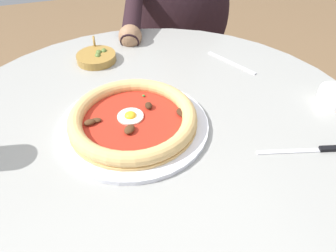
{
  "coord_description": "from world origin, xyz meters",
  "views": [
    {
      "loc": [
        0.49,
        -0.13,
        1.17
      ],
      "look_at": [
        -0.0,
        0.03,
        0.72
      ],
      "focal_mm": 34.34,
      "sensor_mm": 36.0,
      "label": 1
    }
  ],
  "objects_px": {
    "steak_knife": "(323,149)",
    "diner_person": "(179,61)",
    "ramekin_capers": "(335,96)",
    "olive_pan": "(97,57)",
    "fork_utensil": "(231,63)",
    "dining_table": "(156,172)",
    "pizza_on_plate": "(133,120)",
    "cafe_chair_diner": "(182,32)"
  },
  "relations": [
    {
      "from": "fork_utensil",
      "to": "steak_knife",
      "type": "bearing_deg",
      "value": 3.2
    },
    {
      "from": "pizza_on_plate",
      "to": "cafe_chair_diner",
      "type": "bearing_deg",
      "value": 152.83
    },
    {
      "from": "pizza_on_plate",
      "to": "fork_utensil",
      "type": "distance_m",
      "value": 0.36
    },
    {
      "from": "steak_knife",
      "to": "diner_person",
      "type": "xyz_separation_m",
      "value": [
        -0.79,
        -0.02,
        -0.23
      ]
    },
    {
      "from": "dining_table",
      "to": "fork_utensil",
      "type": "relative_size",
      "value": 6.58
    },
    {
      "from": "steak_knife",
      "to": "olive_pan",
      "type": "bearing_deg",
      "value": -142.85
    },
    {
      "from": "diner_person",
      "to": "olive_pan",
      "type": "bearing_deg",
      "value": -48.96
    },
    {
      "from": "pizza_on_plate",
      "to": "olive_pan",
      "type": "bearing_deg",
      "value": -173.94
    },
    {
      "from": "pizza_on_plate",
      "to": "dining_table",
      "type": "bearing_deg",
      "value": 70.77
    },
    {
      "from": "steak_knife",
      "to": "ramekin_capers",
      "type": "relative_size",
      "value": 2.65
    },
    {
      "from": "fork_utensil",
      "to": "diner_person",
      "type": "relative_size",
      "value": 0.13
    },
    {
      "from": "pizza_on_plate",
      "to": "ramekin_capers",
      "type": "bearing_deg",
      "value": 82.95
    },
    {
      "from": "pizza_on_plate",
      "to": "diner_person",
      "type": "distance_m",
      "value": 0.73
    },
    {
      "from": "dining_table",
      "to": "ramekin_capers",
      "type": "xyz_separation_m",
      "value": [
        0.04,
        0.42,
        0.16
      ]
    },
    {
      "from": "ramekin_capers",
      "to": "diner_person",
      "type": "distance_m",
      "value": 0.73
    },
    {
      "from": "dining_table",
      "to": "diner_person",
      "type": "distance_m",
      "value": 0.69
    },
    {
      "from": "ramekin_capers",
      "to": "cafe_chair_diner",
      "type": "bearing_deg",
      "value": -174.61
    },
    {
      "from": "pizza_on_plate",
      "to": "fork_utensil",
      "type": "relative_size",
      "value": 2.11
    },
    {
      "from": "dining_table",
      "to": "olive_pan",
      "type": "xyz_separation_m",
      "value": [
        -0.32,
        -0.07,
        0.16
      ]
    },
    {
      "from": "ramekin_capers",
      "to": "olive_pan",
      "type": "distance_m",
      "value": 0.61
    },
    {
      "from": "steak_knife",
      "to": "cafe_chair_diner",
      "type": "xyz_separation_m",
      "value": [
        -0.93,
        0.05,
        -0.17
      ]
    },
    {
      "from": "steak_knife",
      "to": "fork_utensil",
      "type": "relative_size",
      "value": 1.32
    },
    {
      "from": "dining_table",
      "to": "ramekin_capers",
      "type": "height_order",
      "value": "ramekin_capers"
    },
    {
      "from": "ramekin_capers",
      "to": "fork_utensil",
      "type": "xyz_separation_m",
      "value": [
        -0.23,
        -0.14,
        -0.02
      ]
    },
    {
      "from": "steak_knife",
      "to": "diner_person",
      "type": "height_order",
      "value": "diner_person"
    },
    {
      "from": "steak_knife",
      "to": "cafe_chair_diner",
      "type": "relative_size",
      "value": 0.21
    },
    {
      "from": "dining_table",
      "to": "cafe_chair_diner",
      "type": "height_order",
      "value": "cafe_chair_diner"
    },
    {
      "from": "olive_pan",
      "to": "fork_utensil",
      "type": "height_order",
      "value": "olive_pan"
    },
    {
      "from": "pizza_on_plate",
      "to": "ramekin_capers",
      "type": "distance_m",
      "value": 0.46
    },
    {
      "from": "pizza_on_plate",
      "to": "olive_pan",
      "type": "height_order",
      "value": "olive_pan"
    },
    {
      "from": "pizza_on_plate",
      "to": "steak_knife",
      "type": "distance_m",
      "value": 0.38
    },
    {
      "from": "pizza_on_plate",
      "to": "diner_person",
      "type": "height_order",
      "value": "diner_person"
    },
    {
      "from": "dining_table",
      "to": "olive_pan",
      "type": "height_order",
      "value": "olive_pan"
    },
    {
      "from": "dining_table",
      "to": "olive_pan",
      "type": "distance_m",
      "value": 0.36
    },
    {
      "from": "olive_pan",
      "to": "pizza_on_plate",
      "type": "bearing_deg",
      "value": 6.06
    },
    {
      "from": "dining_table",
      "to": "diner_person",
      "type": "height_order",
      "value": "diner_person"
    },
    {
      "from": "diner_person",
      "to": "pizza_on_plate",
      "type": "bearing_deg",
      "value": -27.68
    },
    {
      "from": "steak_knife",
      "to": "olive_pan",
      "type": "height_order",
      "value": "olive_pan"
    },
    {
      "from": "dining_table",
      "to": "fork_utensil",
      "type": "bearing_deg",
      "value": 124.98
    },
    {
      "from": "ramekin_capers",
      "to": "olive_pan",
      "type": "height_order",
      "value": "olive_pan"
    },
    {
      "from": "dining_table",
      "to": "pizza_on_plate",
      "type": "height_order",
      "value": "pizza_on_plate"
    },
    {
      "from": "olive_pan",
      "to": "steak_knife",
      "type": "bearing_deg",
      "value": 37.15
    }
  ]
}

